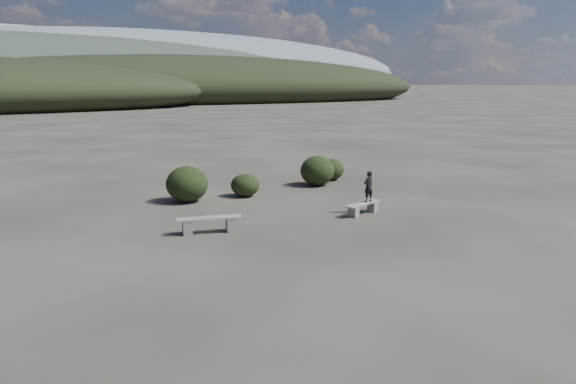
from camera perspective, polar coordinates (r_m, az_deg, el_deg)
ground at (r=13.79m, az=4.39°, el=-7.25°), size 1200.00×1200.00×0.00m
bench_left at (r=16.51m, az=-8.00°, el=-3.18°), size 1.94×0.81×0.48m
bench_right at (r=18.82m, az=7.65°, el=-1.55°), size 1.61×0.79×0.40m
seated_person at (r=18.89m, az=8.18°, el=0.56°), size 0.41×0.30×1.03m
shrub_b at (r=20.88m, az=-10.23°, el=0.80°), size 1.53×1.53×1.31m
shrub_c at (r=21.60m, az=-4.39°, el=0.69°), size 1.10×1.10×0.88m
shrub_d at (r=23.85m, az=3.00°, el=2.17°), size 1.44×1.44×1.26m
shrub_e at (r=25.27m, az=4.41°, el=2.30°), size 1.14×1.14×0.95m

